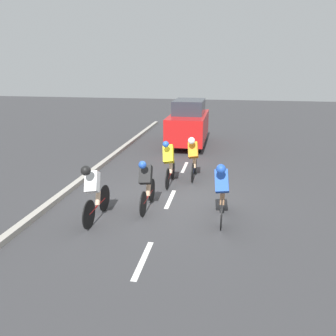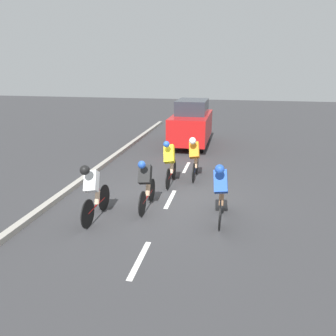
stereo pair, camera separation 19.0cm
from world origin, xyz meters
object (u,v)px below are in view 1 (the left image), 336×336
(cyclist_yellow, at_px, (169,162))
(cyclist_white, at_px, (94,191))
(cyclist_blue, at_px, (222,190))
(support_car, at_px, (188,123))
(cyclist_orange, at_px, (193,156))
(cyclist_black, at_px, (146,183))

(cyclist_yellow, xyz_separation_m, cyclist_white, (1.37, 2.90, 0.01))
(cyclist_blue, bearing_deg, cyclist_yellow, -53.63)
(cyclist_white, distance_m, support_car, 8.68)
(cyclist_orange, relative_size, cyclist_black, 0.97)
(cyclist_orange, height_order, support_car, support_car)
(support_car, bearing_deg, cyclist_yellow, 90.59)
(cyclist_black, distance_m, support_car, 7.70)
(cyclist_orange, relative_size, cyclist_blue, 0.94)
(cyclist_white, height_order, support_car, support_car)
(cyclist_yellow, bearing_deg, cyclist_orange, -133.43)
(cyclist_yellow, distance_m, cyclist_white, 3.21)
(cyclist_black, relative_size, cyclist_blue, 0.97)
(cyclist_yellow, distance_m, cyclist_blue, 2.92)
(cyclist_blue, relative_size, support_car, 0.44)
(cyclist_yellow, height_order, cyclist_black, cyclist_yellow)
(cyclist_blue, bearing_deg, support_car, -77.41)
(cyclist_black, bearing_deg, cyclist_orange, -109.14)
(cyclist_yellow, xyz_separation_m, cyclist_blue, (-1.73, 2.35, 0.03))
(cyclist_yellow, xyz_separation_m, cyclist_black, (0.25, 2.02, -0.04))
(cyclist_black, height_order, cyclist_white, cyclist_white)
(cyclist_white, relative_size, cyclist_blue, 1.01)
(cyclist_blue, bearing_deg, cyclist_orange, -71.66)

